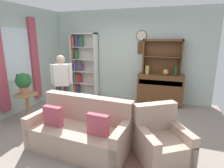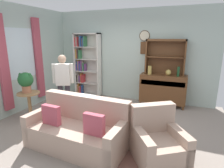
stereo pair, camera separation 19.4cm
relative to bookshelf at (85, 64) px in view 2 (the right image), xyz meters
name	(u,v)px [view 2 (the right image)]	position (x,y,z in m)	size (l,w,h in m)	color
ground_plane	(105,126)	(1.55, -1.94, -1.08)	(5.40, 4.60, 0.02)	gray
wall_back	(132,56)	(1.56, 0.19, 0.33)	(5.00, 0.09, 2.80)	#ADC1B7
wall_left	(16,60)	(-0.97, -1.92, 0.32)	(0.16, 4.20, 2.80)	#ADC1B7
area_rug	(108,133)	(1.75, -2.24, -1.07)	(2.24, 1.91, 0.01)	brown
bookshelf	(85,64)	(0.00, 0.00, 0.00)	(0.90, 0.30, 2.10)	silver
sideboard	(163,89)	(2.59, -0.08, -0.57)	(1.30, 0.45, 0.92)	brown
sideboard_hutch	(166,52)	(2.59, 0.03, 0.48)	(1.10, 0.26, 1.00)	brown
vase_tall	(150,70)	(2.20, -0.16, -0.03)	(0.11, 0.11, 0.25)	tan
vase_round	(168,73)	(2.72, -0.15, -0.07)	(0.15, 0.15, 0.17)	tan
bottle_wine	(178,72)	(2.98, -0.17, -0.02)	(0.07, 0.07, 0.27)	#194223
couch_floral	(78,130)	(1.42, -2.84, -0.76)	(1.85, 0.97, 0.90)	tan
armchair_floral	(158,143)	(2.84, -2.71, -0.79)	(1.06, 1.07, 0.88)	tan
plant_stand	(30,103)	(-0.27, -2.29, -0.65)	(0.52, 0.52, 0.69)	#997047
potted_plant_large	(26,81)	(-0.32, -2.28, -0.10)	(0.35, 0.35, 0.48)	#AD6B4C
person_reading	(63,81)	(0.37, -1.78, -0.17)	(0.50, 0.33, 1.56)	#38333D
coffee_table	(106,113)	(1.62, -2.01, -0.72)	(0.80, 0.50, 0.42)	brown
book_stack	(101,108)	(1.49, -2.00, -0.63)	(0.21, 0.15, 0.05)	gray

